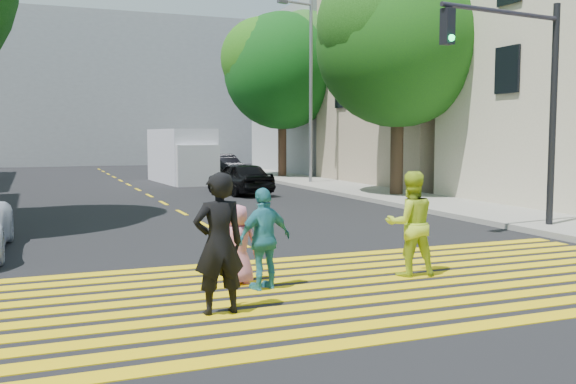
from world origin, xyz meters
TOP-DOWN VIEW (x-y plane):
  - ground at (0.00, 0.00)m, footprint 120.00×120.00m
  - sidewalk_right at (8.50, 15.00)m, footprint 3.00×60.00m
  - crosswalk at (0.00, 1.28)m, footprint 13.40×5.30m
  - lane_line at (0.00, 22.50)m, footprint 0.12×34.40m
  - building_right_tan at (15.00, 19.00)m, footprint 10.00×10.00m
  - building_right_grey at (15.00, 30.00)m, footprint 10.00×10.00m
  - backdrop_block at (0.00, 48.00)m, footprint 30.00×8.00m
  - tree_right_near at (8.78, 13.62)m, footprint 6.96×6.36m
  - tree_right_far at (8.66, 25.43)m, footprint 8.32×8.02m
  - pedestrian_man at (-1.97, 0.58)m, footprint 0.73×0.50m
  - pedestrian_woman at (1.74, 1.66)m, footprint 1.01×0.86m
  - pedestrian_child at (-1.21, 2.16)m, footprint 0.67×0.47m
  - pedestrian_extra at (-0.93, 1.65)m, footprint 1.01×0.61m
  - dark_car_near at (3.53, 17.20)m, footprint 2.06×4.07m
  - silver_car at (3.77, 29.87)m, footprint 2.74×5.06m
  - dark_car_parked at (4.83, 24.71)m, footprint 2.08×4.46m
  - white_van at (2.77, 24.34)m, footprint 2.51×5.86m
  - traffic_signal at (6.90, 4.76)m, footprint 3.85×0.78m
  - street_lamp at (8.03, 20.64)m, footprint 1.96×0.65m

SIDE VIEW (x-z plane):
  - ground at x=0.00m, z-range 0.00..0.00m
  - lane_line at x=0.00m, z-range 0.00..0.01m
  - crosswalk at x=0.00m, z-range 0.00..0.01m
  - sidewalk_right at x=8.50m, z-range 0.00..0.15m
  - pedestrian_child at x=-1.21m, z-range 0.00..1.31m
  - dark_car_near at x=3.53m, z-range 0.00..1.33m
  - silver_car at x=3.77m, z-range 0.00..1.39m
  - dark_car_parked at x=4.83m, z-range 0.00..1.42m
  - pedestrian_extra at x=-0.93m, z-range 0.00..1.61m
  - pedestrian_woman at x=1.74m, z-range 0.00..1.81m
  - pedestrian_man at x=-1.97m, z-range 0.00..1.93m
  - white_van at x=2.77m, z-range -0.07..2.64m
  - traffic_signal at x=6.90m, z-range 0.84..6.51m
  - building_right_tan at x=15.00m, z-range 0.00..10.00m
  - building_right_grey at x=15.00m, z-range 0.00..10.00m
  - street_lamp at x=8.03m, z-range 0.65..9.39m
  - backdrop_block at x=0.00m, z-range 0.00..12.00m
  - tree_right_near at x=8.78m, z-range 1.61..10.72m
  - tree_right_far at x=8.66m, z-range 1.62..10.86m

